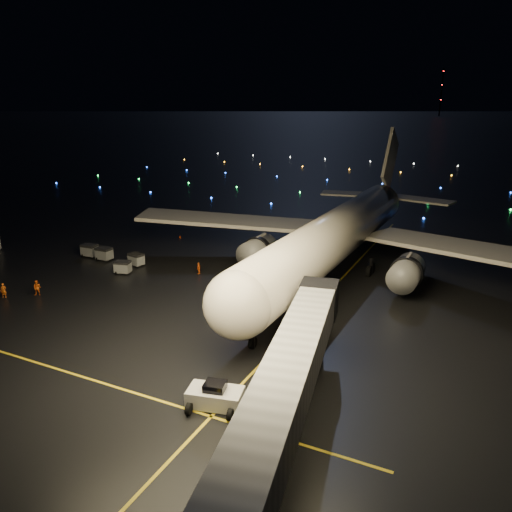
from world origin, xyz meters
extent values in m
plane|color=black|center=(0.00, 300.00, 0.00)|extent=(2000.00, 2000.00, 0.00)
cube|color=yellow|center=(12.00, 15.00, 0.01)|extent=(0.25, 80.00, 0.02)
cube|color=yellow|center=(-5.00, -10.00, 0.01)|extent=(60.00, 0.25, 0.02)
cube|color=silver|center=(11.58, -8.67, 0.97)|extent=(4.47, 3.01, 1.95)
imported|color=orange|center=(-21.26, -0.89, 0.87)|extent=(0.76, 0.73, 1.75)
imported|color=orange|center=(-18.30, 1.31, 0.92)|extent=(1.13, 1.06, 1.85)
imported|color=orange|center=(-5.40, 15.98, 0.79)|extent=(0.49, 0.96, 1.58)
cone|color=#F0400F|center=(1.78, 13.35, 0.23)|extent=(0.52, 0.52, 0.47)
cone|color=#F0400F|center=(1.04, 22.11, 0.25)|extent=(0.52, 0.52, 0.50)
cone|color=#F0400F|center=(-1.12, 20.45, 0.23)|extent=(0.51, 0.51, 0.45)
cone|color=#F0400F|center=(-17.84, 29.82, 0.27)|extent=(0.60, 0.60, 0.53)
cylinder|color=black|center=(-60.00, 740.00, 32.00)|extent=(1.80, 1.80, 64.00)
cube|color=gray|center=(-15.04, 15.18, 0.85)|extent=(2.25, 1.79, 1.70)
cube|color=gray|center=(-14.52, 11.78, 0.84)|extent=(2.27, 1.85, 1.68)
cube|color=gray|center=(-20.74, 15.14, 0.91)|extent=(2.15, 1.51, 1.83)
cube|color=gray|center=(-23.78, 15.48, 0.91)|extent=(2.24, 1.63, 1.83)
camera|label=1|loc=(28.44, -36.34, 21.86)|focal=35.00mm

